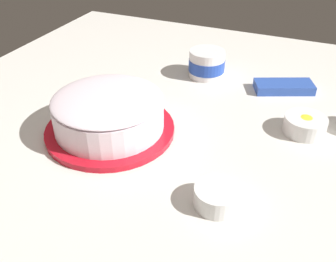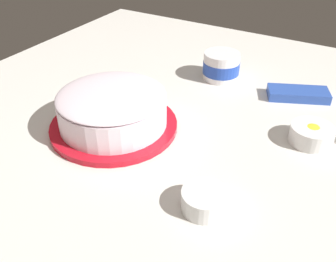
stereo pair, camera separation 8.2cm
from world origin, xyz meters
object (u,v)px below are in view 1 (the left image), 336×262
sprinkle_bowl_yellow (305,124)px  candy_box_lower (284,87)px  frosting_tub (207,63)px  frosted_cake (109,115)px  sprinkle_bowl_green (217,196)px

sprinkle_bowl_yellow → candy_box_lower: size_ratio=0.61×
frosting_tub → sprinkle_bowl_yellow: size_ratio=1.10×
frosted_cake → sprinkle_bowl_green: bearing=-23.1°
sprinkle_bowl_yellow → sprinkle_bowl_green: bearing=-111.1°
frosted_cake → frosting_tub: size_ratio=2.82×
frosting_tub → sprinkle_bowl_green: bearing=-69.5°
sprinkle_bowl_green → candy_box_lower: sprinkle_bowl_green is taller
frosting_tub → candy_box_lower: (0.23, -0.01, -0.03)m
sprinkle_bowl_yellow → candy_box_lower: (-0.08, 0.19, -0.01)m
frosted_cake → sprinkle_bowl_yellow: size_ratio=3.08×
sprinkle_bowl_yellow → frosted_cake: bearing=-156.9°
frosted_cake → sprinkle_bowl_green: size_ratio=3.49×
sprinkle_bowl_green → candy_box_lower: (0.04, 0.49, -0.01)m
sprinkle_bowl_yellow → sprinkle_bowl_green: (-0.12, -0.30, -0.00)m
candy_box_lower → sprinkle_bowl_yellow: bearing=-91.6°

